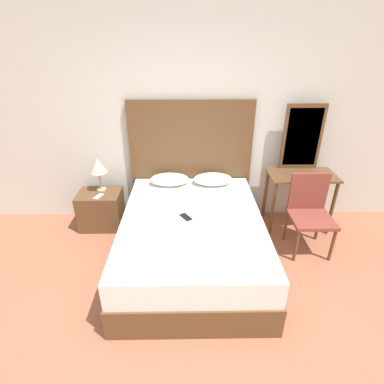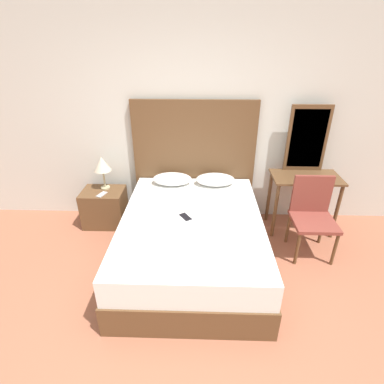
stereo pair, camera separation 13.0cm
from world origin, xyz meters
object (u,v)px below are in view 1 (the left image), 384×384
Objects in this scene: phone_on_nightstand at (98,196)px; nightstand at (101,209)px; chair at (310,209)px; phone_on_bed at (186,217)px; vanity_desk at (300,185)px; bed at (192,241)px; table_lamp at (98,166)px.

nightstand is at bearing 104.29° from phone_on_nightstand.
phone_on_nightstand is 2.56m from chair.
vanity_desk reaches higher than phone_on_bed.
chair is at bearing 12.18° from bed.
chair is at bearing -10.39° from nightstand.
vanity_desk reaches higher than bed.
table_lamp is 2.68× the size of phone_on_nightstand.
chair is (1.43, 0.29, -0.09)m from phone_on_bed.
vanity_desk is (1.46, 0.72, 0.01)m from phone_on_bed.
nightstand is 0.27m from phone_on_nightstand.
vanity_desk is (1.39, 0.72, 0.31)m from bed.
chair is (1.37, 0.30, 0.22)m from bed.
table_lamp is (-1.18, 0.85, 0.53)m from bed.
table_lamp reaches higher than nightstand.
phone_on_bed is at bearing -153.56° from vanity_desk.
bed is at bearing -32.64° from nightstand.
bed is 2.39× the size of vanity_desk.
bed is 4.48× the size of table_lamp.
chair reaches higher than phone_on_nightstand.
bed is 12.01× the size of phone_on_nightstand.
nightstand is 2.61m from vanity_desk.
vanity_desk reaches higher than nightstand.
phone_on_bed is 1.41m from nightstand.
nightstand is 3.28× the size of phone_on_nightstand.
bed is 1.60m from vanity_desk.
phone_on_nightstand is at bearing -178.59° from vanity_desk.
phone_on_nightstand is at bearing -75.71° from nightstand.
vanity_desk is at bearing 87.22° from chair.
phone_on_bed is 1.63m from vanity_desk.
chair is at bearing -12.26° from table_lamp.
vanity_desk is (2.56, 0.06, 0.11)m from phone_on_nightstand.
chair reaches higher than bed.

